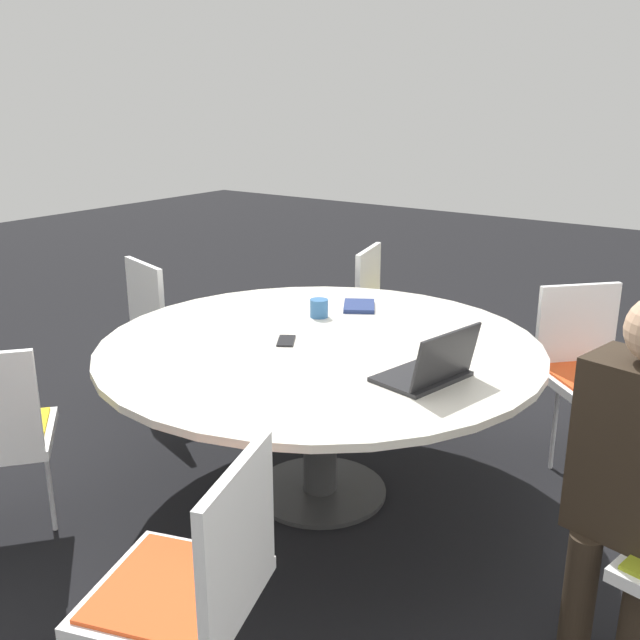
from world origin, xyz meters
TOP-DOWN VIEW (x-y plane):
  - ground_plane at (0.00, 0.00)m, footprint 16.00×16.00m
  - conference_table at (0.00, 0.00)m, footprint 1.88×1.88m
  - chair_1 at (-1.01, 0.86)m, footprint 0.61×0.61m
  - chair_2 at (-1.26, -0.40)m, footprint 0.53×0.52m
  - chair_3 at (-0.32, -1.29)m, footprint 0.53×0.54m
  - chair_5 at (1.24, 0.48)m, footprint 0.55×0.54m
  - person_0 at (0.30, 1.35)m, footprint 0.31×0.40m
  - laptop at (0.12, 0.59)m, footprint 0.38×0.32m
  - spiral_notebook at (-0.54, -0.14)m, footprint 0.26×0.24m
  - coffee_cup at (-0.30, -0.22)m, footprint 0.09×0.09m
  - cell_phone at (0.08, -0.12)m, footprint 0.16×0.13m

SIDE VIEW (x-z plane):
  - ground_plane at x=0.00m, z-range 0.00..0.00m
  - chair_1 at x=-1.01m, z-range 0.09..0.95m
  - chair_2 at x=-1.26m, z-range 0.09..0.95m
  - chair_3 at x=-0.32m, z-range 0.09..0.95m
  - chair_5 at x=1.24m, z-range 0.09..0.95m
  - conference_table at x=0.00m, z-range 0.27..0.99m
  - person_0 at x=0.30m, z-range 0.10..1.32m
  - cell_phone at x=0.08m, z-range 0.72..0.73m
  - spiral_notebook at x=-0.54m, z-range 0.72..0.74m
  - coffee_cup at x=-0.30m, z-range 0.72..0.81m
  - laptop at x=0.12m, z-range 0.67..0.88m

